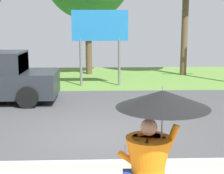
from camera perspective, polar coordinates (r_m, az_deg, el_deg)
The scene contains 3 objects.
ground_plane at distance 11.89m, azimuth -1.66°, elevation -3.73°, with size 40.00×22.00×0.20m.
monk_pedestrian at distance 4.54m, azimuth 6.76°, elevation -11.59°, with size 1.20×1.20×2.13m.
roadside_billboard at distance 15.87m, azimuth -2.04°, elevation 9.35°, with size 2.60×0.12×3.50m.
Camera 1 is at (-0.09, -8.57, 2.90)m, focal length 54.56 mm.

